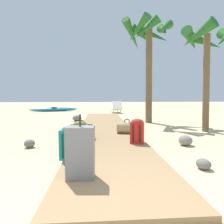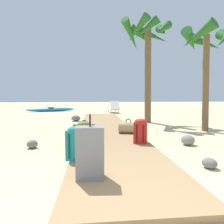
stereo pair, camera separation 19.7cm
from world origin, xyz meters
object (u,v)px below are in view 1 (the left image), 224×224
(suitcase_grey, at_px, (80,152))
(kayak, at_px, (54,109))
(palm_tree_far_right, at_px, (148,41))
(backpack_red, at_px, (137,130))
(duffel_bag_tan, at_px, (127,128))
(backpack_teal, at_px, (70,142))
(duffel_bag_black, at_px, (82,131))
(palm_tree_near_right, at_px, (210,44))
(backpack_olive, at_px, (80,133))
(lounge_chair, at_px, (116,108))

(suitcase_grey, height_order, kayak, suitcase_grey)
(palm_tree_far_right, bearing_deg, backpack_red, -106.86)
(duffel_bag_tan, distance_m, backpack_teal, 2.62)
(suitcase_grey, height_order, palm_tree_far_right, palm_tree_far_right)
(suitcase_grey, relative_size, kayak, 0.24)
(duffel_bag_black, height_order, palm_tree_near_right, palm_tree_near_right)
(backpack_olive, height_order, kayak, backpack_olive)
(duffel_bag_black, bearing_deg, kayak, 105.69)
(duffel_bag_black, xyz_separation_m, backpack_teal, (-0.07, -1.66, 0.12))
(duffel_bag_black, relative_size, palm_tree_far_right, 0.12)
(lounge_chair, bearing_deg, palm_tree_far_right, -79.06)
(duffel_bag_tan, bearing_deg, backpack_teal, -119.84)
(duffel_bag_black, height_order, backpack_olive, backpack_olive)
(backpack_olive, bearing_deg, lounge_chair, 80.04)
(duffel_bag_tan, bearing_deg, kayak, 113.33)
(lounge_chair, bearing_deg, backpack_teal, -99.64)
(duffel_bag_tan, xyz_separation_m, palm_tree_far_right, (1.31, 2.92, 3.21))
(palm_tree_far_right, distance_m, lounge_chair, 5.76)
(backpack_olive, bearing_deg, duffel_bag_black, 91.98)
(lounge_chair, bearing_deg, duffel_bag_black, -101.04)
(backpack_red, distance_m, suitcase_grey, 2.18)
(suitcase_grey, distance_m, palm_tree_near_right, 5.73)
(kayak, bearing_deg, backpack_teal, -76.79)
(duffel_bag_black, height_order, suitcase_grey, suitcase_grey)
(backpack_red, xyz_separation_m, suitcase_grey, (-1.11, -1.87, 0.05))
(backpack_red, bearing_deg, lounge_chair, 87.88)
(duffel_bag_black, xyz_separation_m, backpack_olive, (0.03, -0.77, 0.10))
(backpack_red, distance_m, backpack_teal, 1.73)
(backpack_red, relative_size, kayak, 0.16)
(backpack_olive, xyz_separation_m, backpack_teal, (-0.10, -0.88, 0.02))
(lounge_chair, bearing_deg, kayak, 159.56)
(duffel_bag_tan, relative_size, backpack_teal, 1.05)
(duffel_bag_black, distance_m, palm_tree_near_right, 4.80)
(backpack_red, xyz_separation_m, backpack_teal, (-1.36, -1.06, 0.01))
(palm_tree_far_right, height_order, lounge_chair, palm_tree_far_right)
(backpack_olive, bearing_deg, backpack_red, 8.00)
(suitcase_grey, height_order, duffel_bag_tan, suitcase_grey)
(backpack_olive, xyz_separation_m, palm_tree_far_right, (2.51, 4.30, 3.08))
(suitcase_grey, distance_m, lounge_chair, 10.86)
(duffel_bag_black, height_order, backpack_teal, backpack_teal)
(backpack_red, xyz_separation_m, lounge_chair, (0.33, 8.89, -0.04))
(backpack_red, height_order, kayak, backpack_red)
(duffel_bag_black, relative_size, palm_tree_near_right, 0.16)
(backpack_olive, distance_m, duffel_bag_tan, 1.84)
(palm_tree_far_right, relative_size, lounge_chair, 2.79)
(lounge_chair, bearing_deg, duffel_bag_tan, -92.90)
(duffel_bag_black, height_order, duffel_bag_tan, duffel_bag_black)
(backpack_olive, bearing_deg, duffel_bag_tan, 48.97)
(duffel_bag_tan, height_order, palm_tree_far_right, palm_tree_far_right)
(palm_tree_near_right, height_order, palm_tree_far_right, palm_tree_far_right)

